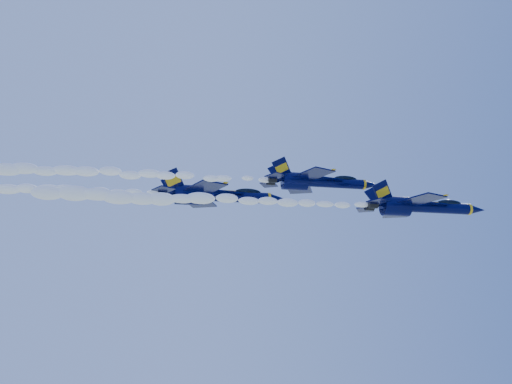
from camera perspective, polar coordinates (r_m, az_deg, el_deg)
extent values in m
cylinder|color=black|center=(75.94, 17.77, -1.53)|extent=(8.28, 1.38, 1.38)
ellipsoid|color=black|center=(73.37, 13.78, -1.40)|extent=(1.44, 2.48, 5.89)
cone|color=black|center=(78.61, 21.20, -1.67)|extent=(2.39, 1.38, 1.38)
cylinder|color=yellow|center=(78.03, 20.51, -1.64)|extent=(0.32, 1.44, 1.44)
ellipsoid|color=black|center=(76.85, 18.76, -1.07)|extent=(3.31, 1.08, 0.91)
cube|color=yellow|center=(76.79, 18.77, -1.27)|extent=(3.87, 0.92, 0.17)
cube|color=black|center=(70.88, 16.22, -0.70)|extent=(4.93, 5.85, 0.17)
cube|color=black|center=(77.31, 13.79, -2.06)|extent=(4.93, 5.85, 0.17)
cube|color=yellow|center=(71.49, 17.13, -0.68)|extent=(2.22, 4.61, 0.09)
cube|color=yellow|center=(77.87, 14.65, -2.03)|extent=(2.22, 4.61, 0.09)
cube|color=black|center=(72.05, 12.56, -0.05)|extent=(3.00, 0.95, 3.23)
cube|color=black|center=(73.76, 11.97, -0.44)|extent=(3.00, 0.95, 3.23)
cylinder|color=black|center=(71.55, 11.63, -1.22)|extent=(1.10, 1.01, 1.01)
cylinder|color=black|center=(72.63, 11.28, -1.44)|extent=(1.10, 1.01, 1.01)
cube|color=yellow|center=(74.84, 15.86, -0.92)|extent=(10.12, 0.32, 0.07)
ellipsoid|color=white|center=(67.16, -4.62, -0.78)|extent=(39.23, 1.79, 1.62)
cylinder|color=black|center=(77.61, 7.89, 0.89)|extent=(8.02, 1.34, 1.34)
ellipsoid|color=black|center=(76.03, 3.88, 1.08)|extent=(1.39, 2.41, 5.70)
cone|color=black|center=(79.38, 11.43, 0.68)|extent=(2.32, 1.34, 1.34)
cylinder|color=yellow|center=(78.99, 10.71, 0.73)|extent=(0.31, 1.39, 1.39)
ellipsoid|color=black|center=(78.29, 8.92, 1.30)|extent=(3.21, 1.04, 0.88)
cube|color=yellow|center=(78.21, 8.93, 1.11)|extent=(3.74, 0.89, 0.16)
cube|color=black|center=(73.18, 5.79, 1.82)|extent=(4.78, 5.66, 0.16)
cube|color=black|center=(79.75, 4.35, 0.34)|extent=(4.78, 5.66, 0.16)
cube|color=yellow|center=(73.56, 6.72, 1.83)|extent=(2.15, 4.46, 0.09)
cube|color=yellow|center=(80.10, 5.21, 0.36)|extent=(2.15, 4.46, 0.09)
cube|color=black|center=(75.10, 2.59, 2.37)|extent=(2.90, 0.92, 3.12)
cube|color=black|center=(76.84, 2.27, 1.96)|extent=(2.90, 0.92, 3.12)
cylinder|color=black|center=(74.77, 1.67, 1.30)|extent=(1.07, 0.98, 0.98)
cylinder|color=black|center=(75.85, 1.49, 1.06)|extent=(1.07, 0.98, 0.98)
cube|color=yellow|center=(77.01, 5.98, 1.49)|extent=(9.80, 0.31, 0.07)
ellipsoid|color=white|center=(73.75, -13.84, 1.80)|extent=(39.23, 1.74, 1.56)
cylinder|color=black|center=(85.67, -2.06, -0.48)|extent=(9.98, 1.66, 1.66)
ellipsoid|color=black|center=(84.91, -6.72, -0.29)|extent=(1.73, 2.99, 7.10)
cone|color=black|center=(86.84, 2.14, -0.69)|extent=(2.88, 1.66, 1.66)
cylinder|color=yellow|center=(86.56, 1.28, -0.65)|extent=(0.39, 1.73, 1.73)
ellipsoid|color=black|center=(86.18, -0.81, -0.01)|extent=(3.99, 1.30, 1.10)
cube|color=yellow|center=(86.09, -0.81, -0.22)|extent=(4.66, 1.11, 0.20)
cube|color=black|center=(80.82, -5.07, 0.48)|extent=(5.95, 7.05, 0.20)
cube|color=black|center=(89.36, -5.66, -1.04)|extent=(5.95, 7.05, 0.20)
cube|color=yellow|center=(81.01, -3.98, 0.50)|extent=(2.67, 5.56, 0.11)
cube|color=yellow|center=(89.53, -4.67, -1.02)|extent=(2.67, 5.56, 0.11)
cube|color=black|center=(84.13, -8.28, 1.12)|extent=(3.61, 1.14, 3.89)
cube|color=black|center=(86.37, -8.36, 0.69)|extent=(3.61, 1.14, 3.89)
cylinder|color=black|center=(84.04, -9.32, -0.07)|extent=(1.33, 1.22, 1.22)
cylinder|color=black|center=(85.43, -9.36, -0.32)|extent=(1.33, 1.22, 1.22)
cube|color=yellow|center=(85.47, -4.26, 0.19)|extent=(12.20, 0.39, 0.09)
ellipsoid|color=white|center=(86.66, -22.79, 0.31)|extent=(39.23, 2.16, 1.95)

